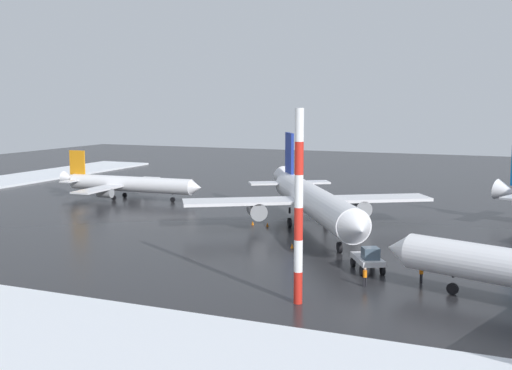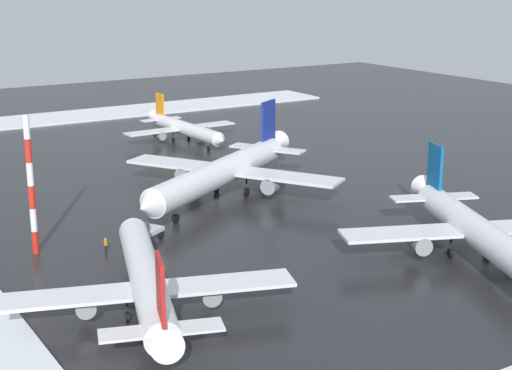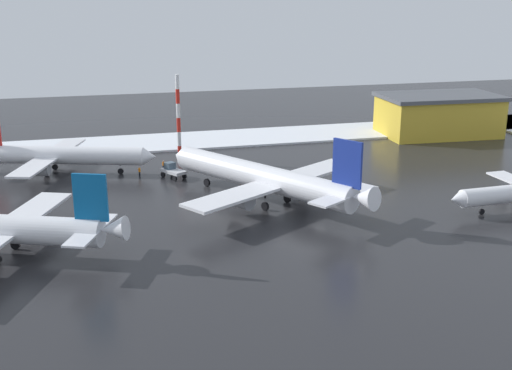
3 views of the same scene
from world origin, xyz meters
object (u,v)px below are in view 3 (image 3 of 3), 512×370
pushback_tug (172,170)px  traffic_cone_near_nose (240,182)px  airplane_parked_portside (265,178)px  ground_crew_by_nose_gear (163,165)px  airplane_foreground_jet (60,155)px  traffic_cone_mid_line (304,198)px  antenna_mast (178,118)px  traffic_cone_wingtip_side (318,197)px  ground_crew_beside_wing (139,171)px  cargo_hangar (439,115)px

pushback_tug → traffic_cone_near_nose: bearing=-152.0°
airplane_parked_portside → ground_crew_by_nose_gear: 25.26m
airplane_foreground_jet → traffic_cone_mid_line: airplane_foreground_jet is taller
antenna_mast → traffic_cone_mid_line: (-14.27, 28.71, -7.55)m
traffic_cone_mid_line → traffic_cone_near_nose: bearing=-55.5°
airplane_parked_portside → ground_crew_by_nose_gear: size_ratio=20.43×
antenna_mast → traffic_cone_wingtip_side: 34.14m
ground_crew_by_nose_gear → antenna_mast: bearing=118.7°
ground_crew_beside_wing → pushback_tug: bearing=-57.7°
airplane_parked_portside → airplane_foreground_jet: (29.09, -24.62, -0.69)m
antenna_mast → traffic_cone_wingtip_side: (-16.46, 28.94, -7.55)m
ground_crew_beside_wing → ground_crew_by_nose_gear: bearing=-1.6°
cargo_hangar → traffic_cone_mid_line: bearing=42.3°
ground_crew_by_nose_gear → traffic_cone_near_nose: ground_crew_by_nose_gear is taller
ground_crew_by_nose_gear → cargo_hangar: 62.66m
ground_crew_beside_wing → traffic_cone_wingtip_side: bearing=-74.5°
antenna_mast → traffic_cone_near_nose: size_ratio=28.47×
airplane_parked_portside → cargo_hangar: airplane_parked_portside is taller
traffic_cone_wingtip_side → traffic_cone_near_nose: bearing=-48.8°
pushback_tug → traffic_cone_mid_line: 24.13m
traffic_cone_mid_line → antenna_mast: bearing=-63.6°
pushback_tug → traffic_cone_mid_line: size_ratio=9.25×
airplane_foreground_jet → traffic_cone_wingtip_side: 44.94m
cargo_hangar → airplane_parked_portside: bearing=38.6°
traffic_cone_mid_line → pushback_tug: bearing=-44.4°
antenna_mast → airplane_foreground_jet: bearing=11.2°
ground_crew_by_nose_gear → traffic_cone_wingtip_side: size_ratio=3.11×
pushback_tug → traffic_cone_wingtip_side: (-19.42, 17.10, -1.01)m
cargo_hangar → traffic_cone_mid_line: 55.97m
airplane_foreground_jet → traffic_cone_near_nose: 31.47m
ground_crew_beside_wing → airplane_parked_portside: bearing=-85.7°
ground_crew_beside_wing → traffic_cone_near_nose: bearing=-65.5°
airplane_parked_portside → airplane_foreground_jet: bearing=18.0°
pushback_tug → traffic_cone_mid_line: (-17.23, 16.87, -1.01)m
traffic_cone_mid_line → airplane_parked_portside: bearing=0.3°
ground_crew_beside_wing → traffic_cone_mid_line: bearing=-76.7°
antenna_mast → ground_crew_beside_wing: bearing=50.0°
pushback_tug → ground_crew_by_nose_gear: (0.90, -5.11, -0.31)m
traffic_cone_mid_line → airplane_foreground_jet: bearing=-35.0°
pushback_tug → antenna_mast: 13.85m
traffic_cone_wingtip_side → airplane_foreground_jet: bearing=-33.6°
airplane_parked_portside → traffic_cone_mid_line: airplane_parked_portside is taller
pushback_tug → cargo_hangar: 63.10m
airplane_foreground_jet → antenna_mast: (-20.89, -4.12, 4.68)m
traffic_cone_near_nose → traffic_cone_mid_line: 12.69m
airplane_parked_portside → traffic_cone_wingtip_side: bearing=-123.1°
traffic_cone_near_nose → antenna_mast: bearing=-68.8°
airplane_foreground_jet → ground_crew_by_nose_gear: 17.37m
ground_crew_beside_wing → traffic_cone_mid_line: (-22.51, 18.89, -0.70)m
traffic_cone_near_nose → ground_crew_beside_wing: bearing=-28.8°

